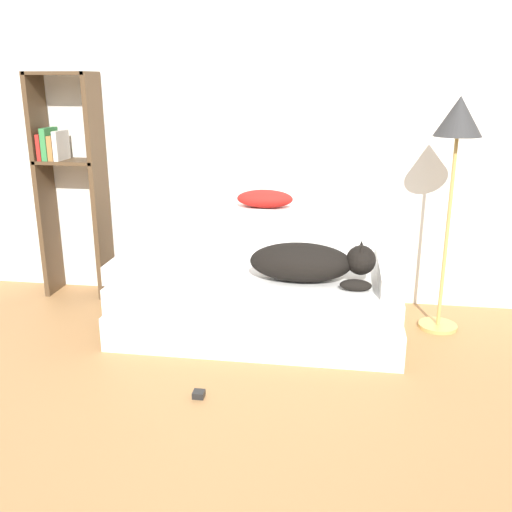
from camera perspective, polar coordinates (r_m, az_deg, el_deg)
The scene contains 12 objects.
ground_plane at distance 2.44m, azimuth -9.57°, elevation -23.71°, with size 20.00×20.00×0.00m, color #9E7042.
wall_back at distance 4.16m, azimuth -0.22°, elevation 13.90°, with size 7.07×0.06×2.70m.
couch at distance 3.73m, azimuth 0.22°, elevation -4.73°, with size 1.80×0.91×0.40m.
couch_backrest at distance 3.98m, azimuth 1.04°, elevation 2.41°, with size 1.76×0.15×0.35m.
couch_arm_left at distance 3.84m, azimuth -12.07°, elevation -0.35°, with size 0.15×0.72×0.12m.
couch_arm_right at distance 3.62m, azimuth 13.28°, elevation -1.54°, with size 0.15×0.72×0.12m.
dog at distance 3.51m, azimuth 5.33°, elevation -0.63°, with size 0.77×0.31×0.26m.
laptop at distance 3.64m, azimuth -4.74°, elevation -1.83°, with size 0.40×0.32×0.02m.
throw_pillow at distance 3.92m, azimuth 0.89°, elevation 5.75°, with size 0.38×0.21×0.12m.
bookshelf at distance 4.45m, azimuth -18.26°, elevation 7.86°, with size 0.47×0.26×1.65m.
floor_lamp at distance 3.73m, azimuth 19.46°, elevation 11.22°, with size 0.29×0.29×1.50m.
power_adapter at distance 3.08m, azimuth -5.75°, elevation -13.59°, with size 0.06×0.06×0.03m.
Camera 1 is at (0.64, -1.74, 1.59)m, focal length 40.00 mm.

